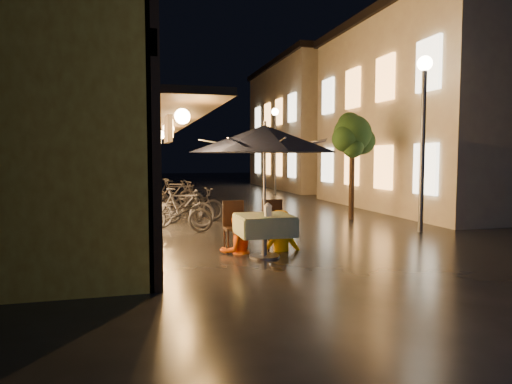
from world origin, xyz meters
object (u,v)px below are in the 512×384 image
object	(u,v)px
bicycle_0	(177,213)
streetlamp_near	(423,111)
cafe_table	(264,225)
table_lantern	(268,209)
person_yellow	(280,211)
patio_umbrella	(265,139)
person_orange	(236,216)

from	to	relation	value
bicycle_0	streetlamp_near	bearing A→B (deg)	-83.48
cafe_table	streetlamp_near	bearing A→B (deg)	21.45
streetlamp_near	table_lantern	xyz separation A→B (m)	(-4.47, -1.97, -2.00)
table_lantern	bicycle_0	distance (m)	3.74
person_yellow	table_lantern	bearing A→B (deg)	60.38
table_lantern	person_yellow	bearing A→B (deg)	57.71
streetlamp_near	patio_umbrella	distance (m)	4.86
streetlamp_near	cafe_table	bearing A→B (deg)	-158.55
person_orange	cafe_table	bearing A→B (deg)	110.89
person_yellow	patio_umbrella	bearing A→B (deg)	50.99
table_lantern	bicycle_0	bearing A→B (deg)	110.16
streetlamp_near	table_lantern	distance (m)	5.28
bicycle_0	person_orange	bearing A→B (deg)	-140.96
table_lantern	person_orange	distance (m)	0.88
table_lantern	person_yellow	distance (m)	0.90
person_yellow	bicycle_0	world-z (taller)	person_yellow
streetlamp_near	bicycle_0	xyz separation A→B (m)	(-5.75, 1.51, -2.46)
cafe_table	person_orange	xyz separation A→B (m)	(-0.40, 0.53, 0.12)
cafe_table	patio_umbrella	bearing A→B (deg)	-165.96
patio_umbrella	cafe_table	bearing A→B (deg)	14.04
streetlamp_near	cafe_table	distance (m)	5.34
streetlamp_near	bicycle_0	bearing A→B (deg)	165.27
patio_umbrella	person_yellow	xyz separation A→B (m)	(0.47, 0.53, -1.38)
cafe_table	table_lantern	world-z (taller)	table_lantern
patio_umbrella	person_yellow	bearing A→B (deg)	48.32
streetlamp_near	patio_umbrella	bearing A→B (deg)	-158.55
cafe_table	patio_umbrella	world-z (taller)	patio_umbrella
streetlamp_near	person_yellow	distance (m)	4.70
streetlamp_near	bicycle_0	distance (m)	6.43
streetlamp_near	person_orange	distance (m)	5.49
streetlamp_near	bicycle_0	size ratio (longest dim) A/B	2.43
streetlamp_near	person_orange	xyz separation A→B (m)	(-4.87, -1.22, -2.22)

